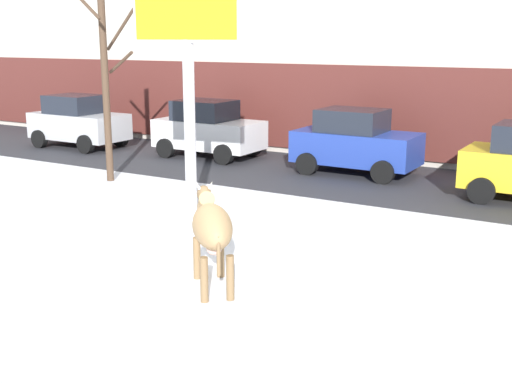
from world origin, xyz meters
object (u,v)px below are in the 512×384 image
(car_silver_hatchback, at_px, (78,121))
(bare_tree_left_lot, at_px, (106,77))
(car_white_hatchback, at_px, (208,129))
(pedestrian_by_cars, at_px, (243,122))
(cow_tan, at_px, (212,227))
(billboard, at_px, (187,13))
(car_blue_hatchback, at_px, (355,142))

(car_silver_hatchback, distance_m, bare_tree_left_lot, 6.31)
(car_white_hatchback, distance_m, pedestrian_by_cars, 2.48)
(pedestrian_by_cars, bearing_deg, car_silver_hatchback, -147.04)
(cow_tan, height_order, car_white_hatchback, car_white_hatchback)
(car_silver_hatchback, xyz_separation_m, pedestrian_by_cars, (4.94, 3.20, -0.05))
(cow_tan, height_order, billboard, billboard)
(car_silver_hatchback, bearing_deg, car_white_hatchback, 8.15)
(billboard, relative_size, car_silver_hatchback, 1.58)
(car_blue_hatchback, distance_m, bare_tree_left_lot, 7.16)
(bare_tree_left_lot, bearing_deg, car_silver_hatchback, 143.51)
(car_silver_hatchback, relative_size, pedestrian_by_cars, 2.03)
(car_white_hatchback, xyz_separation_m, pedestrian_by_cars, (-0.18, 2.47, -0.05))
(billboard, height_order, pedestrian_by_cars, billboard)
(car_blue_hatchback, bearing_deg, cow_tan, -81.58)
(car_silver_hatchback, bearing_deg, billboard, -32.11)
(pedestrian_by_cars, height_order, bare_tree_left_lot, bare_tree_left_lot)
(cow_tan, xyz_separation_m, car_white_hatchback, (-6.55, 9.38, -0.07))
(car_silver_hatchback, distance_m, car_white_hatchback, 5.17)
(billboard, xyz_separation_m, car_white_hatchback, (-4.02, 6.47, -3.39))
(cow_tan, distance_m, billboard, 5.09)
(car_silver_hatchback, xyz_separation_m, car_white_hatchback, (5.12, 0.73, 0.00))
(billboard, distance_m, car_silver_hatchback, 11.31)
(billboard, distance_m, car_blue_hatchback, 7.33)
(car_white_hatchback, height_order, pedestrian_by_cars, car_white_hatchback)
(car_silver_hatchback, height_order, pedestrian_by_cars, car_silver_hatchback)
(billboard, height_order, car_blue_hatchback, billboard)
(cow_tan, distance_m, car_white_hatchback, 11.44)
(cow_tan, xyz_separation_m, pedestrian_by_cars, (-6.73, 11.85, -0.11))
(car_blue_hatchback, xyz_separation_m, bare_tree_left_lot, (-5.44, -4.25, 1.88))
(car_blue_hatchback, relative_size, bare_tree_left_lot, 0.67)
(pedestrian_by_cars, bearing_deg, car_white_hatchback, -85.88)
(car_silver_hatchback, xyz_separation_m, car_blue_hatchback, (10.29, 0.67, 0.00))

